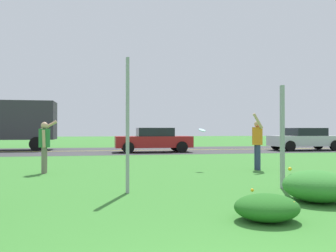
{
  "coord_description": "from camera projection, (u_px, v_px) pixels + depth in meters",
  "views": [
    {
      "loc": [
        -1.42,
        -2.06,
        1.34
      ],
      "look_at": [
        0.8,
        9.54,
        1.46
      ],
      "focal_mm": 38.43,
      "sensor_mm": 36.0,
      "label": 1
    }
  ],
  "objects": [
    {
      "name": "ground_plane",
      "position": [
        140.0,
        168.0,
        12.6
      ],
      "size": [
        120.0,
        120.0,
        0.0
      ],
      "primitive_type": "plane",
      "color": "#387A2D"
    },
    {
      "name": "highway_strip",
      "position": [
        122.0,
        151.0,
        22.93
      ],
      "size": [
        120.0,
        8.35,
        0.01
      ],
      "primitive_type": "cube",
      "color": "#38383A",
      "rests_on": "ground"
    },
    {
      "name": "highway_center_stripe",
      "position": [
        122.0,
        151.0,
        22.93
      ],
      "size": [
        120.0,
        0.16,
        0.0
      ],
      "primitive_type": "cube",
      "color": "yellow",
      "rests_on": "ground"
    },
    {
      "name": "daylily_clump_front_center",
      "position": [
        316.0,
        186.0,
        6.69
      ],
      "size": [
        1.19,
        1.29,
        0.62
      ],
      "color": "#337F2D",
      "rests_on": "ground"
    },
    {
      "name": "daylily_clump_near_camera",
      "position": [
        267.0,
        207.0,
        5.27
      ],
      "size": [
        0.96,
        0.86,
        0.43
      ],
      "color": "#23661E",
      "rests_on": "ground"
    },
    {
      "name": "sign_post_near_path",
      "position": [
        128.0,
        125.0,
        7.61
      ],
      "size": [
        0.07,
        0.1,
        2.88
      ],
      "color": "#93969B",
      "rests_on": "ground"
    },
    {
      "name": "sign_post_by_roadside",
      "position": [
        282.0,
        137.0,
        8.22
      ],
      "size": [
        0.07,
        0.1,
        2.36
      ],
      "color": "#93969B",
      "rests_on": "ground"
    },
    {
      "name": "person_thrower_green_shirt",
      "position": [
        45.0,
        143.0,
        11.03
      ],
      "size": [
        0.53,
        0.5,
        1.64
      ],
      "color": "#287038",
      "rests_on": "ground"
    },
    {
      "name": "person_catcher_orange_shirt",
      "position": [
        257.0,
        140.0,
        11.98
      ],
      "size": [
        0.42,
        0.49,
        1.89
      ],
      "color": "orange",
      "rests_on": "ground"
    },
    {
      "name": "frisbee_pale_blue",
      "position": [
        202.0,
        130.0,
        12.01
      ],
      "size": [
        0.26,
        0.24,
        0.15
      ],
      "color": "#ADD6E5"
    },
    {
      "name": "car_silver_leftmost",
      "position": [
        305.0,
        139.0,
        23.29
      ],
      "size": [
        4.5,
        2.0,
        1.45
      ],
      "color": "#B7BABF",
      "rests_on": "ground"
    },
    {
      "name": "car_red_center_left",
      "position": [
        154.0,
        140.0,
        21.42
      ],
      "size": [
        4.5,
        2.0,
        1.45
      ],
      "color": "maroon",
      "rests_on": "ground"
    },
    {
      "name": "box_truck_dark_green",
      "position": [
        4.0,
        123.0,
        23.38
      ],
      "size": [
        6.7,
        2.46,
        3.2
      ],
      "color": "#194C2D",
      "rests_on": "ground"
    }
  ]
}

